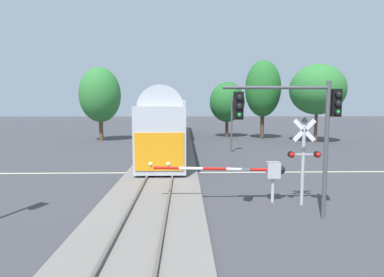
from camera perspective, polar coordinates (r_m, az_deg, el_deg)
ground_plane at (r=19.91m, az=-5.44°, el=-6.30°), size 220.00×220.00×0.00m
road_centre_stripe at (r=19.91m, az=-5.44°, el=-6.29°), size 44.00×0.20×0.01m
railway_track at (r=19.89m, az=-5.45°, el=-6.03°), size 4.40×80.00×0.32m
commuter_train at (r=36.27m, az=-3.57°, el=3.68°), size 3.04×41.25×5.16m
crossing_gate_near at (r=13.88m, az=12.25°, el=-5.89°), size 5.76×0.40×1.80m
crossing_signal_mast at (r=13.83m, az=19.92°, el=-2.29°), size 1.36×0.44×3.80m
traffic_signal_far_side at (r=28.44m, az=7.63°, el=4.27°), size 0.53×0.38×5.07m
traffic_signal_near_right at (r=11.93m, az=18.93°, el=3.92°), size 4.32×0.38×5.14m
maple_right_background at (r=38.95m, az=22.13°, el=8.37°), size 6.29×6.29×9.06m
elm_centre_background at (r=43.03m, az=6.50°, el=6.69°), size 4.80×4.80×7.56m
oak_far_right at (r=41.13m, az=12.96°, el=8.94°), size 4.53×4.53×10.09m
oak_behind_train at (r=39.55m, az=-16.60°, el=7.72°), size 4.97×4.97×8.95m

